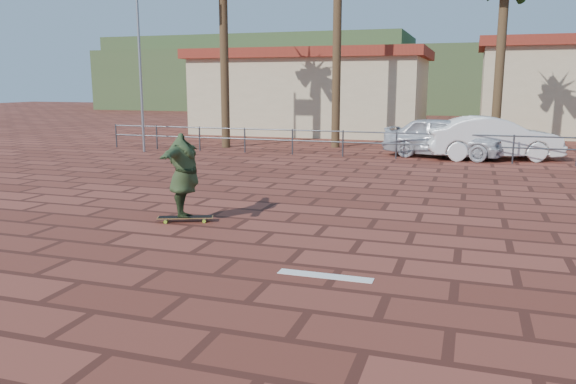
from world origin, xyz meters
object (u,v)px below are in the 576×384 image
Objects in this scene: skateboarder at (184,175)px; car_white at (493,138)px; car_silver at (444,137)px; longboard at (185,218)px.

skateboarder reaches higher than car_white.
car_white is at bearing -77.89° from car_silver.
longboard is 0.86m from skateboarder.
car_white reaches higher than longboard.
skateboarder is (0.00, -0.00, 0.86)m from longboard.
car_silver is (4.40, 11.95, 0.66)m from longboard.
car_white is at bearing -39.83° from skateboarder.
longboard is 13.44m from car_white.
longboard is 0.24× the size of car_white.
car_white is (1.71, 0.00, 0.02)m from car_silver.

